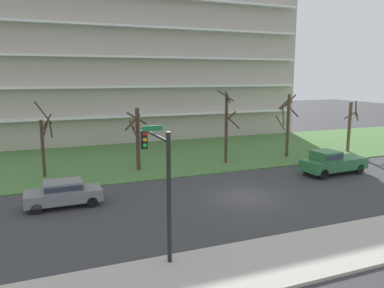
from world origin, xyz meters
TOP-DOWN VIEW (x-y plane):
  - ground at (0.00, 0.00)m, footprint 160.00×160.00m
  - sidewalk_curb_near at (0.00, -8.00)m, footprint 80.00×4.00m
  - grass_lawn_strip at (0.00, 14.00)m, footprint 80.00×16.00m
  - apartment_building at (0.00, 28.85)m, footprint 39.60×14.66m
  - tree_far_left at (-11.88, 9.90)m, footprint 1.22×1.63m
  - tree_left at (-4.80, 9.29)m, footprint 1.55×2.02m
  - tree_center at (3.17, 8.96)m, footprint 2.17×1.93m
  - tree_right at (9.79, 9.29)m, footprint 2.04×1.92m
  - tree_far_right at (17.22, 8.93)m, footprint 1.18×1.83m
  - sedan_gray_near_left at (-10.97, 2.50)m, footprint 4.42×1.86m
  - pickup_green_center_left at (9.21, 2.49)m, footprint 5.51×2.32m
  - traffic_signal_mast at (-7.34, -5.16)m, footprint 0.90×4.16m

SIDE VIEW (x-z plane):
  - ground at x=0.00m, z-range 0.00..0.00m
  - grass_lawn_strip at x=0.00m, z-range 0.00..0.08m
  - sidewalk_curb_near at x=0.00m, z-range 0.00..0.15m
  - sedan_gray_near_left at x=-10.97m, z-range 0.09..1.66m
  - pickup_green_center_left at x=9.21m, z-range 0.04..1.99m
  - tree_far_left at x=-11.88m, z-range -0.24..5.70m
  - tree_far_right at x=17.22m, z-range 0.14..5.43m
  - tree_left at x=-4.80m, z-range 0.27..5.44m
  - tree_right at x=9.79m, z-range 0.36..6.41m
  - tree_center at x=3.17m, z-range 0.13..6.70m
  - traffic_signal_mast at x=-7.34m, z-range 1.00..6.57m
  - apartment_building at x=0.00m, z-range 0.00..19.60m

